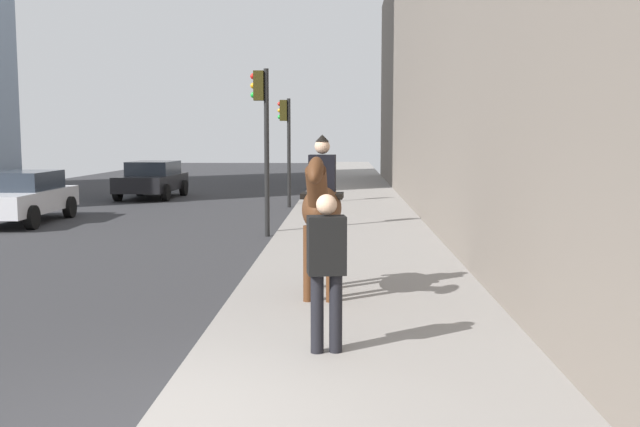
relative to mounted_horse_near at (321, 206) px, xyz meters
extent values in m
ellipsoid|color=#4C2B16|center=(0.08, 0.00, -0.04)|extent=(1.53, 0.64, 0.66)
cylinder|color=#4C2B16|center=(-0.38, -0.14, -0.77)|extent=(0.13, 0.13, 1.07)
cylinder|color=#4C2B16|center=(-0.36, 0.18, -0.77)|extent=(0.13, 0.13, 1.07)
cylinder|color=#4C2B16|center=(0.52, -0.19, -0.77)|extent=(0.13, 0.13, 1.07)
cylinder|color=#4C2B16|center=(0.54, 0.13, -0.77)|extent=(0.13, 0.13, 1.07)
cylinder|color=#4C2B16|center=(-0.69, 0.04, 0.31)|extent=(0.65, 0.31, 0.68)
ellipsoid|color=#4C2B16|center=(-0.90, 0.05, 0.56)|extent=(0.64, 0.25, 0.49)
cylinder|color=black|center=(0.79, -0.04, -0.14)|extent=(0.29, 0.11, 0.55)
cube|color=black|center=(0.13, -0.01, 0.14)|extent=(0.47, 0.62, 0.08)
cube|color=black|center=(0.13, -0.01, 0.46)|extent=(0.30, 0.39, 0.55)
sphere|color=#D8AD8C|center=(0.13, -0.01, 0.85)|extent=(0.22, 0.22, 0.22)
cone|color=black|center=(0.13, -0.01, 0.97)|extent=(0.21, 0.21, 0.10)
cylinder|color=black|center=(-2.76, -0.04, -0.88)|extent=(0.14, 0.14, 0.85)
cylinder|color=black|center=(-2.73, -0.24, -0.88)|extent=(0.14, 0.14, 0.85)
cube|color=black|center=(-2.75, -0.14, -0.15)|extent=(0.32, 0.43, 0.62)
sphere|color=#D8AD8C|center=(-2.75, -0.14, 0.28)|extent=(0.22, 0.22, 0.22)
cube|color=silver|center=(9.46, 8.71, -0.81)|extent=(4.48, 1.83, 0.60)
cube|color=#262D38|center=(9.73, 8.72, -0.25)|extent=(2.27, 1.57, 0.52)
cylinder|color=black|center=(8.11, 7.82, -1.11)|extent=(0.64, 0.23, 0.64)
cylinder|color=black|center=(10.86, 7.88, -1.11)|extent=(0.64, 0.23, 0.64)
cylinder|color=black|center=(10.82, 9.60, -1.11)|extent=(0.64, 0.23, 0.64)
cube|color=black|center=(17.73, 7.24, -0.81)|extent=(4.26, 1.99, 0.60)
cube|color=#262D38|center=(17.98, 7.23, -0.25)|extent=(2.31, 1.70, 0.52)
cylinder|color=black|center=(16.40, 6.36, -1.11)|extent=(0.65, 0.24, 0.64)
cylinder|color=black|center=(16.46, 8.21, -1.11)|extent=(0.65, 0.24, 0.64)
cylinder|color=black|center=(19.00, 6.27, -1.11)|extent=(0.65, 0.24, 0.64)
cylinder|color=black|center=(19.06, 8.12, -1.11)|extent=(0.65, 0.24, 0.64)
cylinder|color=black|center=(7.03, 1.55, 0.58)|extent=(0.12, 0.12, 4.02)
cube|color=#2D280C|center=(7.03, 1.73, 2.19)|extent=(0.20, 0.24, 0.70)
sphere|color=red|center=(7.03, 1.86, 2.41)|extent=(0.14, 0.14, 0.14)
sphere|color=orange|center=(7.03, 1.86, 2.19)|extent=(0.14, 0.14, 0.14)
sphere|color=green|center=(7.03, 1.86, 1.97)|extent=(0.14, 0.14, 0.14)
cylinder|color=black|center=(14.23, 1.57, 0.42)|extent=(0.12, 0.12, 3.69)
cube|color=#2D280C|center=(14.23, 1.75, 1.86)|extent=(0.20, 0.24, 0.70)
sphere|color=red|center=(14.23, 1.88, 2.08)|extent=(0.14, 0.14, 0.14)
sphere|color=orange|center=(14.23, 1.88, 1.86)|extent=(0.14, 0.14, 0.14)
sphere|color=green|center=(14.23, 1.88, 1.64)|extent=(0.14, 0.14, 0.14)
camera|label=1|loc=(-10.27, -0.33, 1.00)|focal=40.50mm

